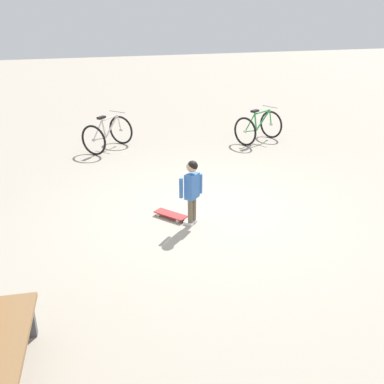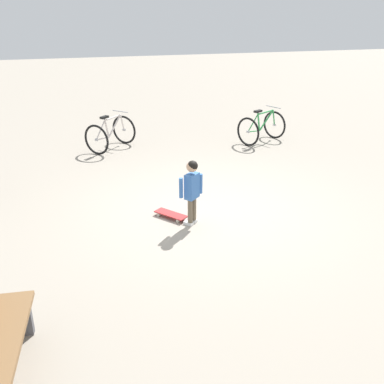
{
  "view_description": "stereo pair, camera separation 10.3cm",
  "coord_description": "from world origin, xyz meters",
  "px_view_note": "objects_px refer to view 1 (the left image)",
  "views": [
    {
      "loc": [
        6.31,
        -2.24,
        3.18
      ],
      "look_at": [
        0.43,
        -0.46,
        0.55
      ],
      "focal_mm": 40.59,
      "sensor_mm": 36.0,
      "label": 1
    },
    {
      "loc": [
        6.33,
        -2.14,
        3.18
      ],
      "look_at": [
        0.43,
        -0.46,
        0.55
      ],
      "focal_mm": 40.59,
      "sensor_mm": 36.0,
      "label": 2
    }
  ],
  "objects_px": {
    "skateboard": "(171,214)",
    "bicycle_far": "(108,134)",
    "child_person": "(192,186)",
    "bicycle_near": "(258,127)"
  },
  "relations": [
    {
      "from": "child_person",
      "to": "skateboard",
      "type": "relative_size",
      "value": 1.89
    },
    {
      "from": "child_person",
      "to": "bicycle_near",
      "type": "relative_size",
      "value": 0.83
    },
    {
      "from": "skateboard",
      "to": "bicycle_far",
      "type": "distance_m",
      "value": 4.08
    },
    {
      "from": "skateboard",
      "to": "bicycle_far",
      "type": "relative_size",
      "value": 0.44
    },
    {
      "from": "bicycle_near",
      "to": "child_person",
      "type": "bearing_deg",
      "value": -37.08
    },
    {
      "from": "skateboard",
      "to": "bicycle_near",
      "type": "bearing_deg",
      "value": 138.14
    },
    {
      "from": "skateboard",
      "to": "bicycle_far",
      "type": "height_order",
      "value": "bicycle_far"
    },
    {
      "from": "child_person",
      "to": "bicycle_far",
      "type": "bearing_deg",
      "value": -169.68
    },
    {
      "from": "bicycle_near",
      "to": "skateboard",
      "type": "bearing_deg",
      "value": -41.86
    },
    {
      "from": "bicycle_far",
      "to": "child_person",
      "type": "bearing_deg",
      "value": 10.32
    }
  ]
}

